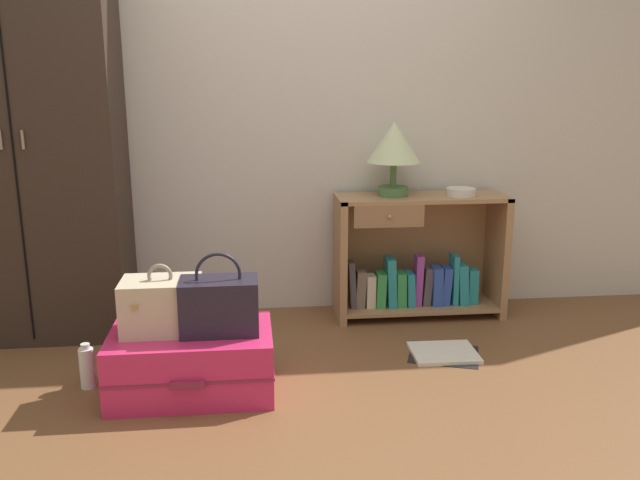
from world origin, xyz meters
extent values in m
plane|color=brown|center=(0.00, 0.00, 0.00)|extent=(9.00, 9.00, 0.00)
cube|color=beige|center=(0.00, 1.50, 1.30)|extent=(6.40, 0.10, 2.60)
cube|color=#33261E|center=(-1.30, 1.20, 1.05)|extent=(0.91, 0.45, 2.11)
cube|color=black|center=(-1.30, 0.98, 1.05)|extent=(0.01, 0.01, 2.01)
cylinder|color=gray|center=(-1.35, 0.97, 1.05)|extent=(0.01, 0.01, 0.09)
cylinder|color=gray|center=(-1.25, 0.97, 1.05)|extent=(0.01, 0.01, 0.09)
cube|color=#A37A51|center=(0.30, 1.26, 0.35)|extent=(0.04, 0.32, 0.70)
cube|color=#A37A51|center=(1.22, 1.26, 0.35)|extent=(0.04, 0.32, 0.70)
cube|color=#A37A51|center=(0.76, 1.26, 0.69)|extent=(0.95, 0.32, 0.02)
cube|color=#A37A51|center=(0.76, 1.26, 0.06)|extent=(0.87, 0.32, 0.02)
cube|color=#A37A51|center=(0.76, 1.41, 0.35)|extent=(0.87, 0.01, 0.68)
cube|color=#8F6B47|center=(0.55, 1.11, 0.62)|extent=(0.38, 0.02, 0.12)
sphere|color=#9E844C|center=(0.55, 1.09, 0.62)|extent=(0.02, 0.02, 0.02)
cube|color=#4C474C|center=(0.37, 1.23, 0.20)|extent=(0.05, 0.09, 0.27)
cube|color=#726659|center=(0.42, 1.23, 0.17)|extent=(0.06, 0.08, 0.21)
cube|color=beige|center=(0.48, 1.23, 0.16)|extent=(0.05, 0.09, 0.19)
cube|color=green|center=(0.53, 1.23, 0.16)|extent=(0.06, 0.11, 0.20)
cube|color=teal|center=(0.59, 1.23, 0.21)|extent=(0.06, 0.13, 0.29)
cube|color=green|center=(0.65, 1.23, 0.16)|extent=(0.06, 0.11, 0.20)
cube|color=teal|center=(0.71, 1.23, 0.16)|extent=(0.05, 0.12, 0.20)
cube|color=purple|center=(0.75, 1.23, 0.21)|extent=(0.05, 0.08, 0.29)
cube|color=#4C474C|center=(0.81, 1.23, 0.17)|extent=(0.06, 0.09, 0.22)
cube|color=#2D51B2|center=(0.86, 1.23, 0.18)|extent=(0.06, 0.12, 0.22)
cube|color=#2D51B2|center=(0.91, 1.23, 0.17)|extent=(0.06, 0.10, 0.22)
cube|color=teal|center=(0.96, 1.23, 0.21)|extent=(0.03, 0.11, 0.29)
cube|color=teal|center=(1.01, 1.23, 0.18)|extent=(0.07, 0.12, 0.24)
cube|color=teal|center=(1.07, 1.23, 0.17)|extent=(0.06, 0.08, 0.20)
cylinder|color=#4C7542|center=(0.60, 1.28, 0.72)|extent=(0.17, 0.17, 0.05)
cylinder|color=#4C7542|center=(0.60, 1.28, 0.82)|extent=(0.04, 0.04, 0.14)
cone|color=beige|center=(0.60, 1.28, 0.99)|extent=(0.30, 0.30, 0.22)
cylinder|color=silver|center=(0.98, 1.22, 0.72)|extent=(0.16, 0.16, 0.04)
cube|color=#DB2860|center=(-0.46, 0.41, 0.14)|extent=(0.69, 0.44, 0.28)
cube|color=maroon|center=(-0.46, 0.41, 0.14)|extent=(0.70, 0.45, 0.01)
cube|color=maroon|center=(-0.46, 0.18, 0.14)|extent=(0.14, 0.02, 0.03)
cube|color=beige|center=(-0.58, 0.43, 0.39)|extent=(0.33, 0.23, 0.23)
torus|color=gray|center=(-0.58, 0.43, 0.52)|extent=(0.11, 0.02, 0.11)
cube|color=tan|center=(-0.67, 0.32, 0.43)|extent=(0.02, 0.01, 0.02)
cube|color=tan|center=(-0.49, 0.32, 0.43)|extent=(0.02, 0.01, 0.02)
cube|color=#231E2D|center=(-0.33, 0.40, 0.39)|extent=(0.33, 0.19, 0.23)
torus|color=#231E2D|center=(-0.33, 0.40, 0.53)|extent=(0.19, 0.01, 0.19)
cylinder|color=white|center=(-0.92, 0.50, 0.09)|extent=(0.06, 0.06, 0.18)
cylinder|color=silver|center=(-0.92, 0.50, 0.19)|extent=(0.04, 0.04, 0.02)
cube|color=white|center=(0.75, 0.67, 0.01)|extent=(0.33, 0.27, 0.02)
cube|color=black|center=(0.75, 0.67, 0.00)|extent=(0.41, 0.38, 0.01)
camera|label=1|loc=(-0.19, -2.27, 1.33)|focal=36.91mm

